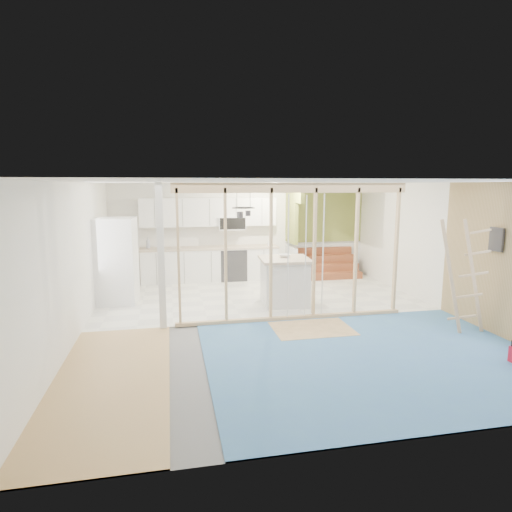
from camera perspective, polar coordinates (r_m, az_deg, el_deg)
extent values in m
cube|color=slate|center=(8.21, 2.77, -8.66)|extent=(7.00, 8.00, 0.01)
cube|color=white|center=(7.81, 2.92, 9.80)|extent=(7.00, 8.00, 0.01)
cube|color=white|center=(11.79, -1.95, 3.33)|extent=(7.00, 0.01, 2.60)
cube|color=white|center=(4.24, 16.41, -8.00)|extent=(7.00, 0.01, 2.60)
cube|color=white|center=(7.83, -22.84, -0.48)|extent=(0.01, 8.00, 2.60)
cube|color=white|center=(9.40, 24.01, 0.97)|extent=(0.01, 8.00, 2.60)
cube|color=silver|center=(10.08, -0.02, -5.16)|extent=(7.00, 4.00, 0.02)
cube|color=teal|center=(6.78, 15.53, -12.89)|extent=(5.00, 4.00, 0.02)
cube|color=tan|center=(6.17, -18.69, -15.36)|extent=(1.50, 4.00, 0.02)
cube|color=#D8B077|center=(7.80, 7.49, -9.58)|extent=(1.40, 1.00, 0.01)
cube|color=tan|center=(7.89, 5.06, 9.05)|extent=(4.40, 0.09, 0.18)
cube|color=tan|center=(8.27, 4.81, -8.18)|extent=(4.40, 0.09, 0.06)
cube|color=silver|center=(7.67, -12.55, -0.16)|extent=(0.12, 0.14, 2.60)
cube|color=tan|center=(7.67, -10.31, -0.08)|extent=(0.04, 0.09, 2.40)
cube|color=tan|center=(7.73, -4.07, 0.12)|extent=(0.04, 0.09, 2.40)
cube|color=tan|center=(7.88, 2.00, 0.31)|extent=(0.04, 0.09, 2.40)
cube|color=tan|center=(8.11, 7.78, 0.49)|extent=(0.04, 0.09, 2.40)
cube|color=tan|center=(8.42, 13.19, 0.66)|extent=(0.04, 0.09, 2.40)
cube|color=tan|center=(8.81, 18.16, 0.81)|extent=(0.04, 0.09, 2.40)
cylinder|color=silver|center=(7.94, 4.29, -0.22)|extent=(0.02, 0.02, 2.35)
cylinder|color=silver|center=(8.20, 8.91, 0.00)|extent=(0.02, 0.02, 2.35)
cylinder|color=silver|center=(8.07, 6.63, -0.10)|extent=(0.02, 0.02, 2.35)
cube|color=white|center=(11.51, -6.11, -1.20)|extent=(3.60, 0.60, 0.88)
cube|color=#C5B29A|center=(11.43, -6.15, 1.09)|extent=(3.66, 0.64, 0.05)
cube|color=white|center=(10.46, -18.18, -2.69)|extent=(0.60, 1.60, 0.88)
cube|color=#C5B29A|center=(10.37, -18.31, -0.18)|extent=(0.64, 1.64, 0.05)
cube|color=white|center=(11.45, -6.28, 5.86)|extent=(3.60, 0.34, 0.75)
cube|color=white|center=(11.51, -3.25, 4.42)|extent=(0.72, 0.38, 0.36)
cube|color=black|center=(11.32, -3.12, 4.34)|extent=(0.68, 0.02, 0.30)
cube|color=olive|center=(11.60, 4.78, 5.68)|extent=(0.10, 0.90, 1.60)
cube|color=silver|center=(11.76, 4.69, -0.90)|extent=(0.10, 0.90, 0.90)
cube|color=olive|center=(10.91, 5.86, 8.32)|extent=(0.10, 0.50, 0.50)
cube|color=olive|center=(12.35, 9.17, 5.58)|extent=(2.20, 0.04, 1.60)
cube|color=silver|center=(12.50, 9.01, -0.38)|extent=(2.20, 0.04, 0.90)
cube|color=brown|center=(11.84, 10.04, -2.67)|extent=(1.70, 0.26, 0.20)
cube|color=brown|center=(12.04, 9.61, -1.49)|extent=(1.70, 0.26, 0.20)
cube|color=brown|center=(12.24, 9.20, -0.35)|extent=(1.70, 0.26, 0.20)
cube|color=brown|center=(12.45, 8.81, 0.76)|extent=(1.70, 0.26, 0.20)
torus|color=black|center=(9.62, -1.67, 6.45)|extent=(0.52, 0.52, 0.02)
cylinder|color=black|center=(9.58, -2.57, 7.93)|extent=(0.01, 0.01, 0.50)
cylinder|color=black|center=(9.64, -0.79, 7.94)|extent=(0.01, 0.01, 0.50)
cylinder|color=#35353A|center=(9.51, -2.16, 5.51)|extent=(0.14, 0.14, 0.14)
cylinder|color=#35353A|center=(9.74, -1.07, 5.72)|extent=(0.12, 0.12, 0.12)
cube|color=#35353A|center=(8.22, 29.40, 1.95)|extent=(0.04, 0.30, 0.40)
cylinder|color=#FFEABF|center=(11.08, 6.14, 9.32)|extent=(0.32, 0.32, 0.08)
cube|color=white|center=(9.66, -18.08, -0.67)|extent=(0.87, 0.84, 1.87)
cube|color=#35353A|center=(9.62, -15.74, -0.60)|extent=(0.08, 0.75, 1.83)
cube|color=silver|center=(9.22, 3.83, -3.62)|extent=(0.99, 0.99, 0.94)
cube|color=#C5B29A|center=(9.12, 3.87, -0.45)|extent=(1.11, 1.11, 0.05)
imported|color=white|center=(9.25, 3.84, 0.06)|extent=(0.26, 0.26, 0.06)
imported|color=#ADB2C1|center=(11.46, -14.19, 1.75)|extent=(0.14, 0.14, 0.30)
imported|color=silver|center=(11.61, 1.77, 1.84)|extent=(0.09, 0.09, 0.18)
cube|color=tan|center=(8.01, 24.56, -2.57)|extent=(0.45, 0.23, 1.97)
cube|color=tan|center=(8.27, 26.99, -2.40)|extent=(0.45, 0.23, 1.97)
cube|color=tan|center=(8.34, 25.75, -7.37)|extent=(0.45, 0.23, 0.13)
cube|color=tan|center=(8.29, 26.37, -4.81)|extent=(0.45, 0.23, 0.13)
cube|color=tan|center=(8.26, 26.99, -2.21)|extent=(0.45, 0.23, 0.13)
cube|color=tan|center=(8.25, 27.61, 0.39)|extent=(0.45, 0.23, 0.13)
cube|color=tan|center=(8.26, 28.23, 3.00)|extent=(0.45, 0.23, 0.13)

